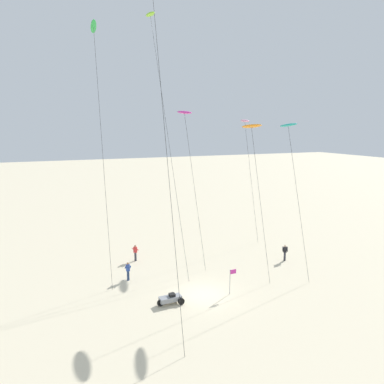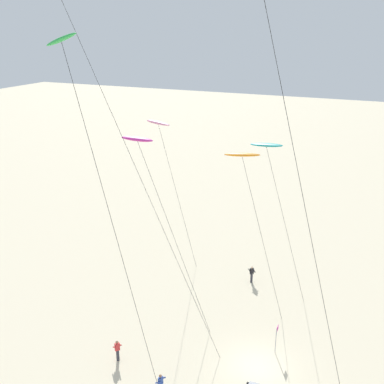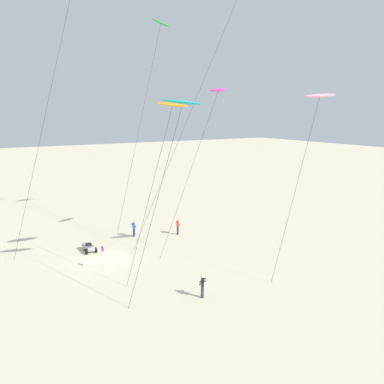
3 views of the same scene
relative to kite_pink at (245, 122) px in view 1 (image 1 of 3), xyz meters
The scene contains 12 objects.
ground_plane 22.59m from the kite_pink, 130.64° to the right, with size 260.00×260.00×0.00m, color beige.
kite_pink is the anchor object (origin of this frame).
kite_teal 10.97m from the kite_pink, 99.83° to the right, with size 1.13×5.62×13.84m.
kite_magenta 9.56m from the kite_pink, 161.45° to the right, with size 1.28×7.23×15.17m.
kite_orange 11.07m from the kite_pink, 117.76° to the right, with size 1.08×5.43×13.78m.
kite_green 19.89m from the kite_pink, 166.54° to the right, with size 0.66×6.55×22.46m.
kite_lime 15.77m from the kite_pink, behind, with size 1.26×13.56×25.83m.
kite_flyer_nearest 16.44m from the kite_pink, 94.63° to the right, with size 0.72×0.71×1.67m.
kite_flyer_middle 20.24m from the kite_pink, 164.82° to the right, with size 0.72×0.72×1.67m.
kite_flyer_furthest 22.75m from the kite_pink, 153.18° to the right, with size 0.59×0.56×1.67m.
beach_buggy 24.24m from the kite_pink, 136.22° to the right, with size 2.07×1.05×0.82m.
marker_flag 21.16m from the kite_pink, 123.45° to the right, with size 0.56×0.05×2.10m.
Camera 1 is at (-11.15, -24.35, 13.36)m, focal length 33.09 mm.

